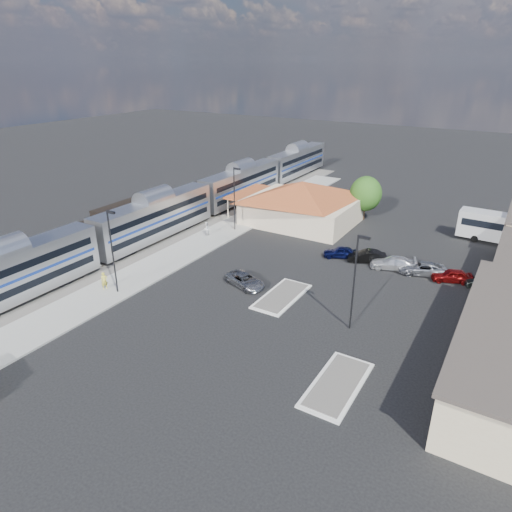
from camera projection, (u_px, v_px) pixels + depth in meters
The scene contains 22 objects.
ground at pixel (238, 295), 46.81m from camera, with size 280.00×280.00×0.00m, color black.
railbed at pixel (143, 234), 63.03m from camera, with size 16.00×100.00×0.12m, color #4C4944.
platform at pixel (184, 252), 57.18m from camera, with size 5.50×92.00×0.18m, color gray.
passenger_train at pixel (156, 219), 60.24m from camera, with size 3.00×104.00×5.55m.
freight_cars at pixel (137, 214), 65.44m from camera, with size 2.80×46.00×4.00m.
station_depot at pixel (302, 202), 66.60m from camera, with size 18.35×12.24×6.20m.
traffic_island_south at pixel (282, 296), 46.45m from camera, with size 3.30×7.50×0.21m.
traffic_island_north at pixel (337, 384), 33.84m from camera, with size 3.30×7.50×0.21m.
lamp_plat_s at pixel (112, 245), 45.14m from camera, with size 1.08×0.25×9.00m.
lamp_plat_n at pixel (235, 194), 62.44m from camera, with size 1.08×0.25×9.00m.
lamp_lot at pixel (356, 275), 38.96m from camera, with size 1.08×0.25×9.00m.
tree_depot at pixel (366, 194), 67.38m from camera, with size 4.71×4.71×6.63m.
suv at pixel (245, 280), 48.50m from camera, with size 2.25×4.89×1.36m, color gray.
coach_bus at pixel (510, 228), 58.67m from camera, with size 12.38×3.15×3.94m.
person_a at pixel (104, 281), 47.39m from camera, with size 0.69×0.45×1.89m, color gold.
person_b at pixel (206, 229), 61.94m from camera, with size 0.93×0.72×1.91m, color white.
parked_car_a at pixel (340, 252), 55.51m from camera, with size 1.67×4.14×1.41m, color #0C103D.
parked_car_b at pixel (367, 256), 54.22m from camera, with size 1.58×4.53×1.49m, color black.
parked_car_c at pixel (393, 263), 52.46m from camera, with size 2.09×5.13×1.49m, color silver.
parked_car_d at pixel (422, 268), 51.19m from camera, with size 2.40×5.20×1.44m, color gray.
parked_car_e at pixel (452, 276), 49.44m from camera, with size 1.70×4.22×1.44m, color maroon.
parked_car_f at pixel (484, 282), 48.19m from camera, with size 1.36×3.90×1.28m, color black.
Camera 1 is at (22.92, -34.48, 22.28)m, focal length 32.00 mm.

